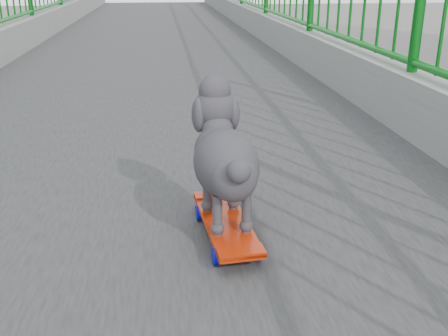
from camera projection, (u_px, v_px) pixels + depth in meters
railing at (144, 95)px, 2.63m from camera, size 3.00×24.00×1.42m
skateboard at (226, 225)px, 1.66m from camera, size 0.18×0.47×0.06m
poodle at (224, 155)px, 1.60m from camera, size 0.22×0.47×0.39m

